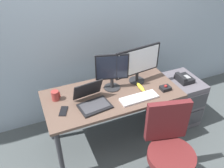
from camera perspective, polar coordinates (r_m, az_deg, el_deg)
name	(u,v)px	position (r m, az deg, el deg)	size (l,w,h in m)	color
ground_plane	(112,138)	(2.97, 0.00, -13.27)	(8.00, 8.00, 0.00)	#444A4B
back_wall	(88,11)	(2.78, -5.92, 17.53)	(6.00, 0.10, 2.80)	#93A5B6
desk	(112,99)	(2.55, 0.00, -3.69)	(1.47, 0.70, 0.70)	brown
file_cabinet	(179,100)	(3.18, 16.30, -3.71)	(0.42, 0.53, 0.61)	#5A555D
desk_phone	(184,79)	(2.98, 17.40, 1.29)	(0.17, 0.20, 0.09)	black
office_chair	(168,154)	(2.33, 13.76, -16.53)	(0.52, 0.53, 0.93)	black
monitor_main	(138,63)	(2.59, 6.46, 5.30)	(0.57, 0.18, 0.43)	#262628
monitor_side	(112,70)	(2.45, 0.01, 3.46)	(0.35, 0.18, 0.42)	#262628
keyboard	(139,98)	(2.43, 6.73, -3.42)	(0.41, 0.14, 0.03)	silver
laptop	(92,100)	(2.33, -4.93, -3.97)	(0.35, 0.34, 0.23)	black
trackball_mouse	(165,88)	(2.61, 13.10, -0.95)	(0.11, 0.09, 0.07)	black
coffee_mug	(56,95)	(2.45, -13.81, -2.77)	(0.09, 0.08, 0.11)	maroon
cell_phone	(63,111)	(2.31, -11.94, -6.58)	(0.07, 0.14, 0.01)	black
banana	(141,87)	(2.58, 7.11, -0.78)	(0.19, 0.04, 0.04)	yellow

